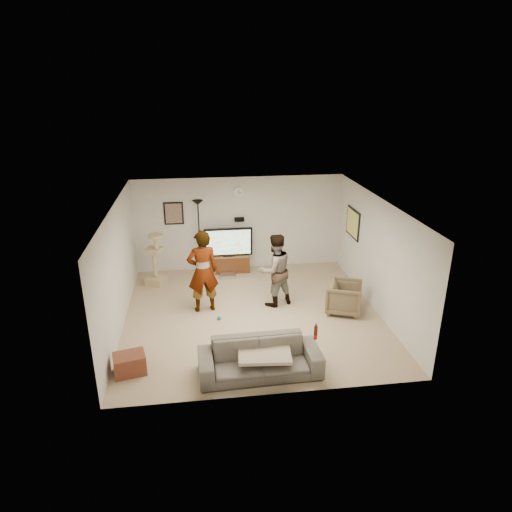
{
  "coord_description": "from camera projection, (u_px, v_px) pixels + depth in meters",
  "views": [
    {
      "loc": [
        -1.11,
        -8.76,
        4.8
      ],
      "look_at": [
        0.11,
        0.2,
        1.29
      ],
      "focal_mm": 31.77,
      "sensor_mm": 36.0,
      "label": 1
    }
  ],
  "objects": [
    {
      "name": "console_box",
      "position": [
        228.0,
        276.0,
        11.86
      ],
      "size": [
        0.4,
        0.3,
        0.07
      ],
      "primitive_type": "cube",
      "color": "silver",
      "rests_on": "floor"
    },
    {
      "name": "picture_back",
      "position": [
        174.0,
        213.0,
        11.7
      ],
      "size": [
        0.42,
        0.03,
        0.52
      ],
      "primitive_type": "cube",
      "color": "#735E52",
      "rests_on": "wall_back"
    },
    {
      "name": "throw_blanket",
      "position": [
        264.0,
        353.0,
        7.81
      ],
      "size": [
        0.96,
        0.78,
        0.06
      ],
      "primitive_type": "cube",
      "rotation": [
        0.0,
        0.0,
        -0.09
      ],
      "color": "#C1B291",
      "rests_on": "sofa"
    },
    {
      "name": "wall_clock",
      "position": [
        239.0,
        192.0,
        11.72
      ],
      "size": [
        0.26,
        0.04,
        0.26
      ],
      "primitive_type": "cylinder",
      "rotation": [
        1.57,
        0.0,
        0.0
      ],
      "color": "white",
      "rests_on": "wall_back"
    },
    {
      "name": "wall_back",
      "position": [
        239.0,
        224.0,
        12.06
      ],
      "size": [
        5.5,
        0.04,
        2.5
      ],
      "primitive_type": "cube",
      "color": "silver",
      "rests_on": "floor"
    },
    {
      "name": "beer_bottle",
      "position": [
        316.0,
        333.0,
        7.81
      ],
      "size": [
        0.06,
        0.06,
        0.25
      ],
      "primitive_type": "cylinder",
      "color": "#3E1508",
      "rests_on": "sofa"
    },
    {
      "name": "floor_lamp",
      "position": [
        199.0,
        237.0,
        11.79
      ],
      "size": [
        0.32,
        0.32,
        1.98
      ],
      "primitive_type": "cylinder",
      "color": "black",
      "rests_on": "floor"
    },
    {
      "name": "person_right",
      "position": [
        275.0,
        270.0,
        10.13
      ],
      "size": [
        0.99,
        0.89,
        1.68
      ],
      "primitive_type": "imported",
      "rotation": [
        0.0,
        0.0,
        3.51
      ],
      "color": "#3B4B7D",
      "rests_on": "floor"
    },
    {
      "name": "cat_tree",
      "position": [
        154.0,
        259.0,
        11.22
      ],
      "size": [
        0.56,
        0.56,
        1.34
      ],
      "primitive_type": "cube",
      "rotation": [
        0.0,
        0.0,
        -0.41
      ],
      "color": "tan",
      "rests_on": "floor"
    },
    {
      "name": "person_left",
      "position": [
        203.0,
        271.0,
        9.83
      ],
      "size": [
        0.74,
        0.55,
        1.87
      ],
      "primitive_type": "imported",
      "rotation": [
        0.0,
        0.0,
        3.29
      ],
      "color": "#B4B4B4",
      "rests_on": "floor"
    },
    {
      "name": "toy_ball",
      "position": [
        219.0,
        318.0,
        9.72
      ],
      "size": [
        0.08,
        0.08,
        0.08
      ],
      "primitive_type": "sphere",
      "color": "#0F8064",
      "rests_on": "floor"
    },
    {
      "name": "side_table",
      "position": [
        130.0,
        364.0,
        7.91
      ],
      "size": [
        0.62,
        0.52,
        0.36
      ],
      "primitive_type": "cube",
      "rotation": [
        0.0,
        0.0,
        0.23
      ],
      "color": "brown",
      "rests_on": "floor"
    },
    {
      "name": "wall_right",
      "position": [
        377.0,
        255.0,
        9.86
      ],
      "size": [
        0.04,
        5.5,
        2.5
      ],
      "primitive_type": "cube",
      "color": "silver",
      "rests_on": "floor"
    },
    {
      "name": "ceiling",
      "position": [
        252.0,
        203.0,
        9.06
      ],
      "size": [
        5.5,
        5.5,
        0.02
      ],
      "primitive_type": "cube",
      "color": "silver",
      "rests_on": "wall_back"
    },
    {
      "name": "picture_right",
      "position": [
        353.0,
        223.0,
        11.25
      ],
      "size": [
        0.03,
        0.78,
        0.62
      ],
      "primitive_type": "cube",
      "color": "#E6DD68",
      "rests_on": "wall_right"
    },
    {
      "name": "floor",
      "position": [
        252.0,
        315.0,
        9.97
      ],
      "size": [
        5.5,
        5.5,
        0.02
      ],
      "primitive_type": "cube",
      "color": "tan",
      "rests_on": "ground"
    },
    {
      "name": "tv",
      "position": [
        228.0,
        242.0,
        11.94
      ],
      "size": [
        1.27,
        0.08,
        0.75
      ],
      "primitive_type": "cube",
      "color": "black",
      "rests_on": "tv_stand"
    },
    {
      "name": "wall_front",
      "position": [
        275.0,
        327.0,
        6.98
      ],
      "size": [
        5.5,
        0.04,
        2.5
      ],
      "primitive_type": "cube",
      "color": "silver",
      "rests_on": "floor"
    },
    {
      "name": "armchair",
      "position": [
        344.0,
        297.0,
        9.97
      ],
      "size": [
        0.98,
        0.96,
        0.69
      ],
      "primitive_type": "imported",
      "rotation": [
        0.0,
        0.0,
        1.21
      ],
      "color": "brown",
      "rests_on": "floor"
    },
    {
      "name": "wall_speaker",
      "position": [
        239.0,
        219.0,
        11.96
      ],
      "size": [
        0.25,
        0.1,
        0.1
      ],
      "primitive_type": "cube",
      "color": "black",
      "rests_on": "wall_back"
    },
    {
      "name": "tv_stand",
      "position": [
        229.0,
        263.0,
        12.16
      ],
      "size": [
        1.08,
        0.45,
        0.45
      ],
      "primitive_type": "cube",
      "color": "#4A2612",
      "rests_on": "floor"
    },
    {
      "name": "wall_left",
      "position": [
        118.0,
        268.0,
        9.17
      ],
      "size": [
        0.04,
        5.5,
        2.5
      ],
      "primitive_type": "cube",
      "color": "silver",
      "rests_on": "floor"
    },
    {
      "name": "sofa",
      "position": [
        260.0,
        358.0,
        7.84
      ],
      "size": [
        2.14,
        0.89,
        0.62
      ],
      "primitive_type": "imported",
      "rotation": [
        0.0,
        0.0,
        0.03
      ],
      "color": "#5B574E",
      "rests_on": "floor"
    },
    {
      "name": "tv_screen",
      "position": [
        228.0,
        243.0,
        11.9
      ],
      "size": [
        1.17,
        0.01,
        0.66
      ],
      "primitive_type": "cube",
      "color": "#38E7C8",
      "rests_on": "tv"
    }
  ]
}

